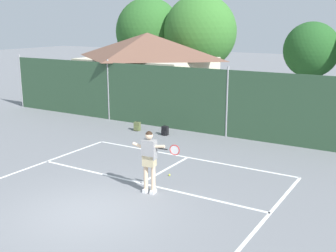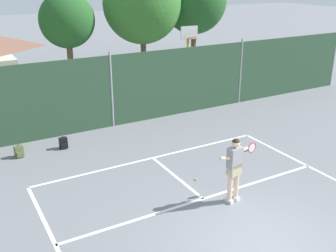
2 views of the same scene
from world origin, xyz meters
name	(u,v)px [view 2 (image 2 of 2)]	position (x,y,z in m)	size (l,w,h in m)	color
ground_plane	(264,249)	(0.00, 0.00, 0.00)	(120.00, 120.00, 0.00)	slate
court_markings	(246,234)	(0.00, 0.65, 0.00)	(8.30, 11.10, 0.01)	white
chainlink_fence	(112,92)	(0.00, 9.00, 1.46)	(26.09, 0.09, 3.06)	#2D4C33
basketball_hoop	(188,53)	(4.65, 10.67, 2.31)	(0.90, 0.67, 3.55)	yellow
treeline_backdrop	(38,7)	(-0.40, 18.61, 4.07)	(25.29, 4.63, 6.73)	brown
tennis_player	(235,164)	(0.65, 2.00, 1.11)	(1.42, 0.36, 1.85)	silver
tennis_ball	(196,179)	(0.42, 3.48, 0.03)	(0.07, 0.07, 0.07)	#CCE033
backpack_olive	(19,152)	(-3.91, 7.80, 0.19)	(0.30, 0.27, 0.46)	#566038
backpack_black	(63,143)	(-2.39, 7.78, 0.19)	(0.29, 0.25, 0.46)	black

